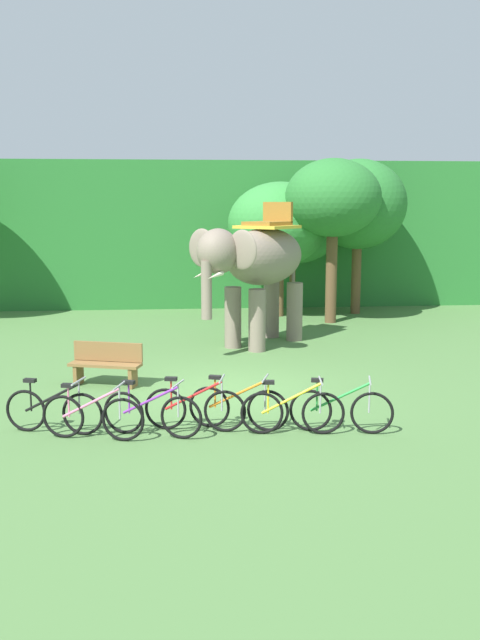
# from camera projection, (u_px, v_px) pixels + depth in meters

# --- Properties ---
(ground_plane) EXTENTS (80.00, 80.00, 0.00)m
(ground_plane) POSITION_uv_depth(u_px,v_px,m) (227.00, 392.00, 13.88)
(ground_plane) COLOR #4C753D
(foliage_hedge) EXTENTS (36.00, 6.00, 5.24)m
(foliage_hedge) POSITION_uv_depth(u_px,v_px,m) (201.00, 232.00, 27.48)
(foliage_hedge) COLOR #28702D
(foliage_hedge) RESTS_ON ground
(tree_far_left) EXTENTS (3.47, 3.47, 4.45)m
(tree_far_left) POSITION_uv_depth(u_px,v_px,m) (280.00, 224.00, 22.83)
(tree_far_left) COLOR brown
(tree_far_left) RESTS_ON ground
(tree_center_left) EXTENTS (3.10, 3.10, 3.89)m
(tree_center_left) POSITION_uv_depth(u_px,v_px,m) (293.00, 232.00, 23.23)
(tree_center_left) COLOR brown
(tree_center_left) RESTS_ON ground
(tree_center) EXTENTS (2.98, 2.98, 5.12)m
(tree_center) POSITION_uv_depth(u_px,v_px,m) (333.00, 199.00, 21.44)
(tree_center) COLOR brown
(tree_center) RESTS_ON ground
(tree_left) EXTENTS (3.24, 3.24, 5.22)m
(tree_left) POSITION_uv_depth(u_px,v_px,m) (358.00, 205.00, 23.31)
(tree_left) COLOR brown
(tree_left) RESTS_ON ground
(elephant) EXTENTS (3.55, 3.79, 3.78)m
(elephant) POSITION_uv_depth(u_px,v_px,m) (258.00, 263.00, 18.10)
(elephant) COLOR gray
(elephant) RESTS_ON ground
(bike_black) EXTENTS (1.66, 0.64, 0.92)m
(bike_black) POSITION_uv_depth(u_px,v_px,m) (54.00, 411.00, 11.36)
(bike_black) COLOR black
(bike_black) RESTS_ON ground
(bike_pink) EXTENTS (1.67, 0.60, 0.92)m
(bike_pink) POSITION_uv_depth(u_px,v_px,m) (93.00, 416.00, 11.05)
(bike_pink) COLOR black
(bike_pink) RESTS_ON ground
(bike_purple) EXTENTS (1.62, 0.72, 0.92)m
(bike_purple) POSITION_uv_depth(u_px,v_px,m) (152.00, 413.00, 11.21)
(bike_purple) COLOR black
(bike_purple) RESTS_ON ground
(bike_red) EXTENTS (1.68, 0.56, 0.92)m
(bike_red) POSITION_uv_depth(u_px,v_px,m) (195.00, 408.00, 11.49)
(bike_red) COLOR black
(bike_red) RESTS_ON ground
(bike_orange) EXTENTS (1.65, 0.67, 0.92)m
(bike_orange) POSITION_uv_depth(u_px,v_px,m) (238.00, 407.00, 11.56)
(bike_orange) COLOR black
(bike_orange) RESTS_ON ground
(bike_yellow) EXTENTS (1.71, 0.52, 0.92)m
(bike_yellow) POSITION_uv_depth(u_px,v_px,m) (292.00, 411.00, 11.31)
(bike_yellow) COLOR black
(bike_yellow) RESTS_ON ground
(bike_green) EXTENTS (1.68, 0.58, 0.92)m
(bike_green) POSITION_uv_depth(u_px,v_px,m) (341.00, 410.00, 11.39)
(bike_green) COLOR black
(bike_green) RESTS_ON ground
(wooden_bench) EXTENTS (1.55, 0.83, 0.89)m
(wooden_bench) POSITION_uv_depth(u_px,v_px,m) (106.00, 363.00, 14.37)
(wooden_bench) COLOR brown
(wooden_bench) RESTS_ON ground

